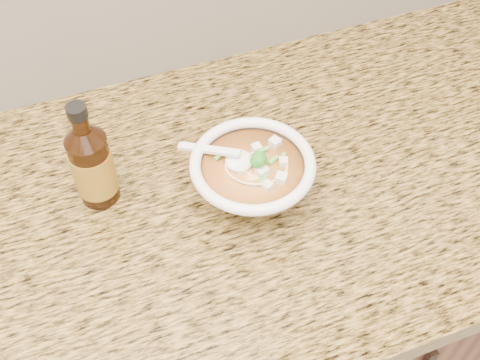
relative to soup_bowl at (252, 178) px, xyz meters
name	(u,v)px	position (x,y,z in m)	size (l,w,h in m)	color
counter_slab	(38,252)	(-0.33, 0.03, -0.06)	(4.00, 0.68, 0.04)	olive
soup_bowl	(252,178)	(0.00, 0.00, 0.00)	(0.19, 0.19, 0.10)	white
hot_sauce_bottle	(92,165)	(-0.22, 0.09, 0.03)	(0.08, 0.08, 0.19)	#371907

